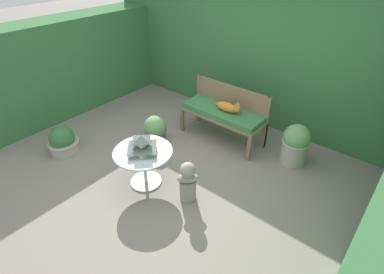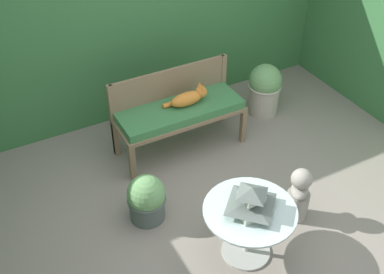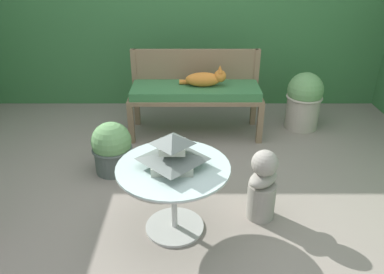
% 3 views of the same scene
% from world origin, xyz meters
% --- Properties ---
extents(ground, '(30.00, 30.00, 0.00)m').
position_xyz_m(ground, '(0.00, 0.00, 0.00)').
color(ground, gray).
extents(foliage_hedge_back, '(6.40, 0.92, 2.28)m').
position_xyz_m(foliage_hedge_back, '(0.00, 2.54, 1.14)').
color(foliage_hedge_back, '#38703D').
rests_on(foliage_hedge_back, ground).
extents(foliage_hedge_left, '(0.70, 3.68, 1.74)m').
position_xyz_m(foliage_hedge_left, '(-2.85, 0.24, 0.87)').
color(foliage_hedge_left, '#38703D').
rests_on(foliage_hedge_left, ground).
extents(garden_bench, '(1.42, 0.53, 0.56)m').
position_xyz_m(garden_bench, '(0.11, 1.21, 0.47)').
color(garden_bench, '#7F664C').
rests_on(garden_bench, ground).
extents(bench_backrest, '(1.42, 0.06, 0.89)m').
position_xyz_m(bench_backrest, '(0.11, 1.45, 0.65)').
color(bench_backrest, '#7F664C').
rests_on(bench_backrest, ground).
extents(cat, '(0.50, 0.17, 0.22)m').
position_xyz_m(cat, '(0.23, 1.21, 0.64)').
color(cat, orange).
rests_on(cat, garden_bench).
extents(patio_table, '(0.80, 0.80, 0.54)m').
position_xyz_m(patio_table, '(-0.05, -0.40, 0.43)').
color(patio_table, '#B7B7B2').
rests_on(patio_table, ground).
extents(pagoda_birdhouse, '(0.38, 0.38, 0.25)m').
position_xyz_m(pagoda_birdhouse, '(-0.05, -0.40, 0.65)').
color(pagoda_birdhouse, '#B2BCA8').
rests_on(pagoda_birdhouse, patio_table).
extents(garden_bust, '(0.31, 0.31, 0.58)m').
position_xyz_m(garden_bust, '(0.61, -0.26, 0.28)').
color(garden_bust, gray).
rests_on(garden_bust, ground).
extents(potted_plant_bench_left, '(0.48, 0.48, 0.45)m').
position_xyz_m(potted_plant_bench_left, '(-1.62, -0.73, 0.19)').
color(potted_plant_bench_left, '#ADA393').
rests_on(potted_plant_bench_left, ground).
extents(potted_plant_table_near, '(0.37, 0.37, 0.49)m').
position_xyz_m(potted_plant_table_near, '(-0.66, 0.40, 0.24)').
color(potted_plant_table_near, '#4C5651').
rests_on(potted_plant_table_near, ground).
extents(potted_plant_hedge_corner, '(0.40, 0.40, 0.65)m').
position_xyz_m(potted_plant_hedge_corner, '(1.35, 1.35, 0.34)').
color(potted_plant_hedge_corner, '#ADA393').
rests_on(potted_plant_hedge_corner, ground).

